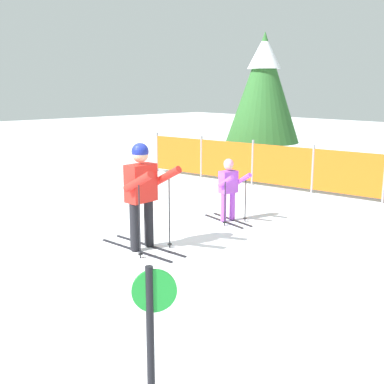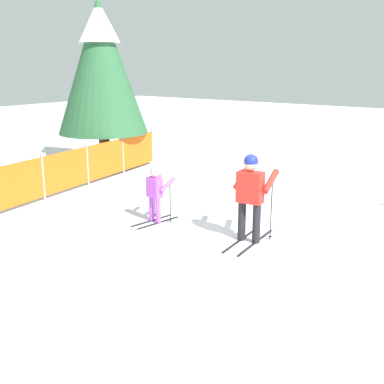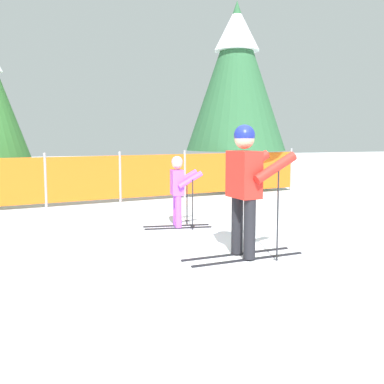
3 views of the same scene
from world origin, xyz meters
name	(u,v)px [view 2 (image 2 of 3)]	position (x,y,z in m)	size (l,w,h in m)	color
ground_plane	(249,246)	(0.00, 0.00, 0.00)	(60.00, 60.00, 0.00)	white
skier_adult	(251,190)	(0.25, 0.13, 1.00)	(1.60, 0.75, 1.67)	black
skier_child	(155,190)	(0.06, 2.29, 0.70)	(1.15, 0.56, 1.19)	black
safety_fence	(43,177)	(-0.27, 5.57, 0.58)	(9.90, 1.61, 1.16)	gray
conifer_far	(101,64)	(3.38, 7.27, 3.21)	(2.80, 2.80, 5.20)	#4C3823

